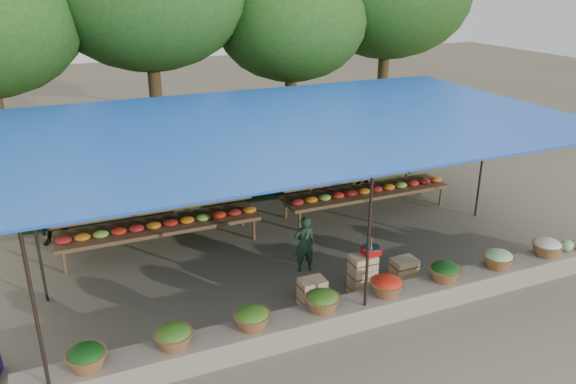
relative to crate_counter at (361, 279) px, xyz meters
name	(u,v)px	position (x,y,z in m)	size (l,w,h in m)	color
ground	(293,252)	(-0.46, 1.99, -0.31)	(60.00, 60.00, 0.00)	brown
stone_curb	(360,311)	(-0.46, -0.76, -0.11)	(10.60, 0.55, 0.40)	slate
stall_canopy	(292,127)	(-0.46, 2.07, 2.36)	(10.80, 6.60, 2.82)	black
produce_baskets	(355,293)	(-0.56, -0.76, 0.25)	(8.98, 0.58, 0.34)	brown
netting_backdrop	(243,154)	(-0.46, 5.14, 0.94)	(10.60, 0.06, 2.50)	#1B4B1B
tree_row	(222,3)	(0.05, 8.08, 4.39)	(16.51, 5.50, 7.12)	#352413
fruit_table_left	(159,220)	(-2.95, 3.34, 0.30)	(4.21, 0.95, 0.93)	#533521
fruit_table_right	(365,187)	(2.05, 3.34, 0.30)	(4.21, 0.95, 0.93)	#533521
crate_counter	(361,279)	(0.00, 0.00, 0.00)	(2.35, 0.34, 0.77)	tan
weighing_scale	(371,250)	(0.18, 0.00, 0.54)	(0.32, 0.32, 0.34)	#B7100E
vendor_seated	(304,244)	(-0.58, 1.19, 0.26)	(0.42, 0.27, 1.15)	#17341E
customer_left	(58,207)	(-4.87, 4.35, 0.53)	(0.82, 0.64, 1.69)	slate
customer_mid	(325,176)	(1.30, 4.01, 0.47)	(1.00, 0.58, 1.55)	slate
customer_right	(363,168)	(2.35, 4.01, 0.54)	(1.00, 0.42, 1.70)	slate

